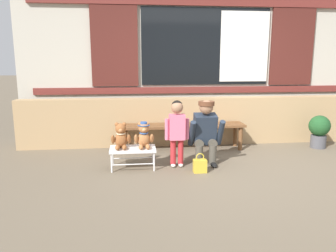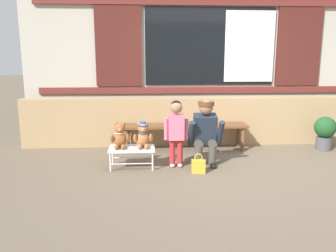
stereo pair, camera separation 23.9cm
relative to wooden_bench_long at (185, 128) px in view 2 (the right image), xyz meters
name	(u,v)px [view 2 (the right image)]	position (x,y,z in m)	size (l,w,h in m)	color
ground_plane	(231,169)	(0.54, -1.06, -0.37)	(60.00, 60.00, 0.00)	brown
brick_low_wall	(212,121)	(0.54, 0.37, 0.05)	(6.72, 0.25, 0.85)	tan
shop_facade	(209,47)	(0.55, 0.88, 1.38)	(6.85, 0.26, 3.48)	#B7B2A3
wooden_bench_long	(185,128)	(0.00, 0.00, 0.00)	(2.10, 0.40, 0.44)	brown
small_display_bench	(132,150)	(-0.85, -0.91, -0.11)	(0.64, 0.36, 0.30)	silver
teddy_bear_plain	(120,136)	(-1.01, -0.91, 0.09)	(0.28, 0.26, 0.36)	#93562D
teddy_bear_with_hat	(143,135)	(-0.69, -0.91, 0.10)	(0.28, 0.27, 0.36)	#A86B3D
child_standing	(176,126)	(-0.22, -0.89, 0.22)	(0.35, 0.18, 0.96)	#B7282D
adult_crouching	(206,132)	(0.21, -0.81, 0.11)	(0.50, 0.49, 0.95)	#4C473D
handbag_on_ground	(198,166)	(0.05, -1.19, -0.28)	(0.18, 0.11, 0.27)	gold
potted_plant	(325,131)	(2.38, -0.14, -0.05)	(0.36, 0.36, 0.57)	#4C4C51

